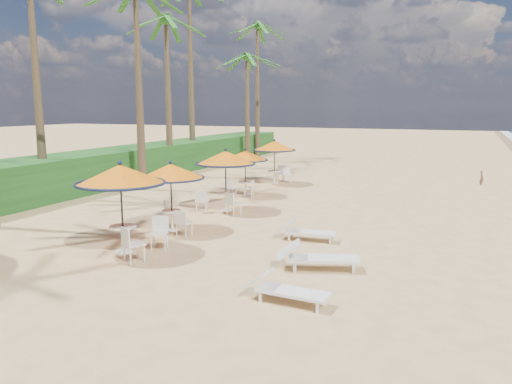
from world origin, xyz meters
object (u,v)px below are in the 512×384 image
station_3 (245,160)px  station_0 (123,183)px  station_4 (276,150)px  lounger_far (305,231)px  station_2 (225,164)px  lounger_mid (315,256)px  station_1 (171,178)px  lounger_near (284,288)px

station_3 → station_0: bearing=-86.3°
station_0 → station_4: (-0.65, 13.63, -0.19)m
station_4 → lounger_far: size_ratio=1.28×
station_2 → lounger_mid: 7.84m
station_1 → station_3: 6.90m
station_1 → lounger_near: (5.56, -4.38, -1.48)m
station_1 → lounger_far: 4.73m
station_1 → lounger_near: station_1 is taller
lounger_mid → station_3: bearing=104.3°
station_1 → station_4: 10.94m
lounger_near → lounger_far: 5.02m
station_0 → lounger_near: station_0 is taller
lounger_far → station_1: bearing=-179.7°
station_1 → lounger_near: bearing=-38.2°
station_0 → station_4: size_ratio=1.11×
station_2 → lounger_near: bearing=-55.9°
lounger_far → station_0: bearing=-149.5°
station_2 → lounger_mid: station_2 is taller
station_2 → lounger_mid: size_ratio=1.14×
station_1 → station_4: station_4 is taller
station_4 → lounger_near: 16.51m
station_2 → station_4: bearing=95.4°
station_4 → lounger_far: 11.61m
station_4 → lounger_far: station_4 is taller
station_4 → lounger_mid: size_ratio=1.10×
lounger_far → lounger_near: bearing=-83.9°
station_2 → station_3: (-0.68, 3.40, -0.22)m
station_0 → station_2: bearing=89.5°
station_3 → station_4: bearing=90.3°
lounger_mid → station_4: bearing=95.4°
station_1 → lounger_mid: station_1 is taller
station_2 → station_3: 3.47m
lounger_near → lounger_mid: (-0.00, 2.31, 0.04)m
station_3 → lounger_near: (5.99, -11.26, -1.37)m
station_2 → lounger_near: station_2 is taller
station_0 → station_1: size_ratio=1.12×
station_4 → lounger_near: bearing=-68.5°
lounger_mid → station_2: bearing=114.3°
lounger_near → lounger_far: bearing=106.3°
lounger_near → lounger_mid: bearing=93.8°
lounger_mid → lounger_far: size_ratio=1.16×
station_1 → lounger_near: size_ratio=1.27×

